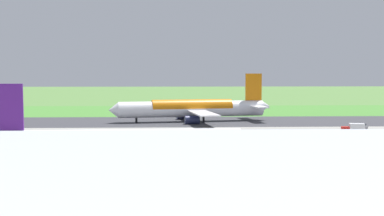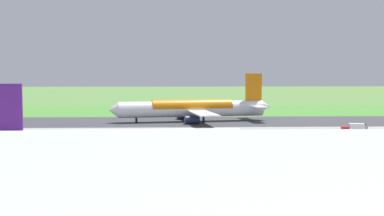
# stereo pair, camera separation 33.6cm
# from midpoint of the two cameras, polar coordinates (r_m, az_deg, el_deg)

# --- Properties ---
(ground_plane) EXTENTS (800.00, 800.00, 0.00)m
(ground_plane) POSITION_cam_midpoint_polar(r_m,az_deg,el_deg) (153.83, -1.24, -1.68)
(ground_plane) COLOR #547F3D
(runway_asphalt) EXTENTS (600.00, 33.18, 0.06)m
(runway_asphalt) POSITION_cam_midpoint_polar(r_m,az_deg,el_deg) (153.82, -1.24, -1.66)
(runway_asphalt) COLOR #38383D
(runway_asphalt) RESTS_ON ground
(apron_concrete) EXTENTS (440.00, 110.00, 0.05)m
(apron_concrete) POSITION_cam_midpoint_polar(r_m,az_deg,el_deg) (88.30, -0.44, -6.11)
(apron_concrete) COLOR gray
(apron_concrete) RESTS_ON ground
(grass_verge_foreground) EXTENTS (600.00, 80.00, 0.04)m
(grass_verge_foreground) POSITION_cam_midpoint_polar(r_m,az_deg,el_deg) (188.35, -1.43, -0.58)
(grass_verge_foreground) COLOR #478534
(grass_verge_foreground) RESTS_ON ground
(airliner_main) EXTENTS (54.02, 44.40, 15.88)m
(airliner_main) POSITION_cam_midpoint_polar(r_m,az_deg,el_deg) (153.60, 0.08, -0.05)
(airliner_main) COLOR white
(airliner_main) RESTS_ON ground
(airliner_parked_mid) EXTENTS (48.43, 39.59, 14.14)m
(airliner_parked_mid) POSITION_cam_midpoint_polar(r_m,az_deg,el_deg) (83.64, -9.10, -4.09)
(airliner_parked_mid) COLOR white
(airliner_parked_mid) RESTS_ON ground
(service_truck_baggage) EXTENTS (6.14, 3.42, 2.65)m
(service_truck_baggage) POSITION_cam_midpoint_polar(r_m,az_deg,el_deg) (130.95, 19.05, -2.34)
(service_truck_baggage) COLOR #B21914
(service_truck_baggage) RESTS_ON ground
(service_car_followme) EXTENTS (2.64, 4.48, 1.62)m
(service_car_followme) POSITION_cam_midpoint_polar(r_m,az_deg,el_deg) (142.08, 19.83, -2.08)
(service_car_followme) COLOR gray
(service_car_followme) RESTS_ON ground
(no_stopping_sign) EXTENTS (0.60, 0.10, 2.57)m
(no_stopping_sign) POSITION_cam_midpoint_polar(r_m,az_deg,el_deg) (188.81, -4.84, -0.12)
(no_stopping_sign) COLOR slate
(no_stopping_sign) RESTS_ON ground
(traffic_cone_orange) EXTENTS (0.40, 0.40, 0.55)m
(traffic_cone_orange) POSITION_cam_midpoint_polar(r_m,az_deg,el_deg) (189.34, -6.18, -0.50)
(traffic_cone_orange) COLOR orange
(traffic_cone_orange) RESTS_ON ground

